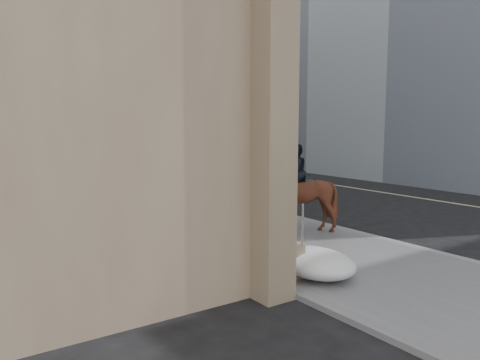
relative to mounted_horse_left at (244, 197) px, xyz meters
name	(u,v)px	position (x,y,z in m)	size (l,w,h in m)	color
ground	(301,251)	(0.40, -2.20, -1.26)	(140.00, 140.00, 0.00)	black
sidewalk	(152,199)	(0.40, 7.80, -1.20)	(5.00, 80.00, 0.12)	#5A5A5C
curb	(202,194)	(3.02, 7.80, -1.20)	(0.24, 80.00, 0.12)	slate
lane_line	(320,183)	(10.90, 7.80, -1.25)	(0.15, 70.00, 0.01)	#BFB78C
far_podium	(378,146)	(15.90, 7.80, 0.74)	(2.00, 80.00, 4.00)	#7E6751
bg_building_mid	(22,42)	(4.40, 57.80, 12.74)	(30.00, 12.00, 28.00)	slate
streetlight_mid	(166,102)	(3.14, 11.80, 3.33)	(1.71, 0.24, 8.00)	#2D2D30
streetlight_far	(67,109)	(3.14, 31.80, 3.33)	(1.71, 0.24, 8.00)	#2D2D30
traffic_signal	(105,114)	(2.47, 19.80, 2.75)	(4.10, 0.22, 6.00)	#2D2D30
snow_bank	(138,199)	(-1.02, 5.91, -0.79)	(1.70, 18.10, 0.76)	#BBBEC2
mounted_horse_left	(244,197)	(0.00, 0.00, 0.00)	(1.71, 2.76, 2.74)	#502C18
mounted_horse_right	(298,194)	(1.58, -0.68, 0.03)	(2.00, 2.18, 2.73)	#3F1D12
pedestrian	(277,202)	(1.27, -0.03, -0.30)	(0.97, 0.41, 1.66)	black
car_silver	(291,178)	(7.45, 6.38, -0.58)	(1.58, 3.94, 1.34)	#97999E
car_grey	(241,157)	(12.76, 18.57, -0.53)	(2.04, 5.01, 1.45)	slate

